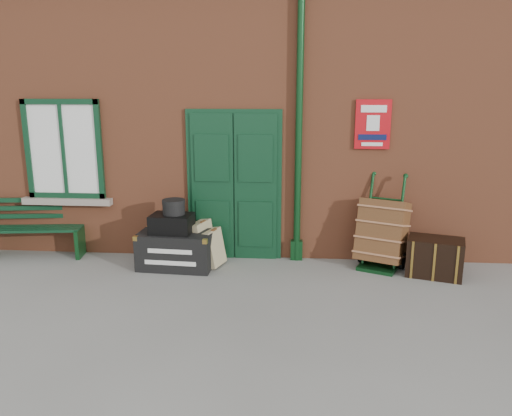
# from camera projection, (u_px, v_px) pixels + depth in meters

# --- Properties ---
(ground) EXTENTS (80.00, 80.00, 0.00)m
(ground) POSITION_uv_depth(u_px,v_px,m) (244.00, 296.00, 6.30)
(ground) COLOR gray
(ground) RESTS_ON ground
(station_building) EXTENTS (10.30, 4.30, 4.36)m
(station_building) POSITION_uv_depth(u_px,v_px,m) (263.00, 110.00, 9.18)
(station_building) COLOR #A35434
(station_building) RESTS_ON ground
(bench) EXTENTS (1.53, 0.65, 0.92)m
(bench) POSITION_uv_depth(u_px,v_px,m) (34.00, 226.00, 7.74)
(bench) COLOR #0E331C
(bench) RESTS_ON ground
(houdini_trunk) EXTENTS (1.10, 0.65, 0.53)m
(houdini_trunk) POSITION_uv_depth(u_px,v_px,m) (176.00, 250.00, 7.24)
(houdini_trunk) COLOR black
(houdini_trunk) RESTS_ON ground
(strongbox) EXTENTS (0.61, 0.46, 0.27)m
(strongbox) POSITION_uv_depth(u_px,v_px,m) (172.00, 224.00, 7.15)
(strongbox) COLOR black
(strongbox) RESTS_ON houdini_trunk
(hatbox) EXTENTS (0.34, 0.34, 0.21)m
(hatbox) POSITION_uv_depth(u_px,v_px,m) (174.00, 207.00, 7.12)
(hatbox) COLOR black
(hatbox) RESTS_ON strongbox
(suitcase_back) EXTENTS (0.39, 0.50, 0.64)m
(suitcase_back) POSITION_uv_depth(u_px,v_px,m) (202.00, 243.00, 7.40)
(suitcase_back) COLOR tan
(suitcase_back) RESTS_ON ground
(suitcase_front) EXTENTS (0.36, 0.46, 0.55)m
(suitcase_front) POSITION_uv_depth(u_px,v_px,m) (213.00, 248.00, 7.30)
(suitcase_front) COLOR tan
(suitcase_front) RESTS_ON ground
(porter_trolley) EXTENTS (0.88, 0.90, 1.34)m
(porter_trolley) POSITION_uv_depth(u_px,v_px,m) (382.00, 233.00, 7.22)
(porter_trolley) COLOR #0D3516
(porter_trolley) RESTS_ON ground
(dark_trunk) EXTENTS (0.84, 0.67, 0.53)m
(dark_trunk) POSITION_uv_depth(u_px,v_px,m) (435.00, 257.00, 6.93)
(dark_trunk) COLOR black
(dark_trunk) RESTS_ON ground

